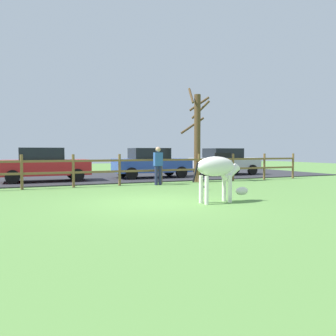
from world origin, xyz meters
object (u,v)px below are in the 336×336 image
object	(u,v)px
bare_tree	(197,135)
parked_car_red	(44,164)
crow_on_grass	(206,187)
parked_car_silver	(224,161)
zebra	(218,170)
parked_car_blue	(151,163)
visitor_near_fence	(158,164)

from	to	relation	value
bare_tree	parked_car_red	world-z (taller)	bare_tree
crow_on_grass	parked_car_silver	distance (m)	7.61
zebra	parked_car_silver	bearing A→B (deg)	56.34
parked_car_blue	visitor_near_fence	bearing A→B (deg)	-105.22
bare_tree	crow_on_grass	world-z (taller)	bare_tree
parked_car_red	parked_car_silver	bearing A→B (deg)	2.20
bare_tree	parked_car_silver	distance (m)	4.61
bare_tree	visitor_near_fence	distance (m)	2.73
parked_car_silver	zebra	bearing A→B (deg)	-123.66
crow_on_grass	parked_car_blue	distance (m)	5.75
bare_tree	visitor_near_fence	size ratio (longest dim) A/B	2.72
parked_car_blue	visitor_near_fence	size ratio (longest dim) A/B	2.45
parked_car_blue	zebra	bearing A→B (deg)	-97.56
zebra	parked_car_red	size ratio (longest dim) A/B	0.48
parked_car_silver	parked_car_red	bearing A→B (deg)	-177.80
zebra	visitor_near_fence	bearing A→B (deg)	87.45
zebra	parked_car_silver	distance (m)	10.58
crow_on_grass	bare_tree	bearing A→B (deg)	67.52
parked_car_blue	parked_car_red	bearing A→B (deg)	-178.82
parked_car_red	visitor_near_fence	world-z (taller)	visitor_near_fence
bare_tree	crow_on_grass	size ratio (longest dim) A/B	20.72
crow_on_grass	parked_car_silver	world-z (taller)	parked_car_silver
bare_tree	visitor_near_fence	world-z (taller)	bare_tree
zebra	parked_car_red	distance (m)	9.41
parked_car_silver	parked_car_red	distance (m)	10.07
parked_car_silver	visitor_near_fence	size ratio (longest dim) A/B	2.45
zebra	parked_car_silver	world-z (taller)	parked_car_silver
zebra	parked_car_red	xyz separation A→B (m)	(-4.20, 8.42, -0.08)
bare_tree	zebra	distance (m)	6.60
bare_tree	parked_car_blue	bearing A→B (deg)	118.26
parked_car_red	bare_tree	bearing A→B (deg)	-20.11
bare_tree	crow_on_grass	xyz separation A→B (m)	(-1.30, -3.14, -2.09)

